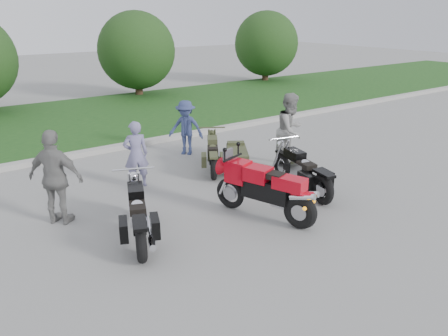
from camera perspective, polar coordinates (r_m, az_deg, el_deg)
ground at (r=8.74m, az=3.19°, el=-6.90°), size 80.00×80.00×0.00m
curb at (r=13.58m, az=-12.79°, el=2.83°), size 60.00×0.30×0.15m
grass_strip at (r=17.38m, az=-18.26°, el=5.97°), size 60.00×8.00×0.14m
tree_mid_right at (r=21.57m, az=-11.36°, el=14.81°), size 3.60×3.60×4.00m
tree_far_right at (r=25.92m, az=5.53°, el=15.86°), size 3.60×3.60×4.00m
sportbike_red at (r=8.61m, az=5.51°, el=-2.70°), size 0.95×2.21×1.08m
cruiser_left at (r=7.98m, az=-11.11°, el=-6.32°), size 1.00×2.21×0.90m
cruiser_right at (r=10.06m, az=10.39°, el=-0.68°), size 0.62×2.31×0.90m
cruiser_sidecar at (r=11.30m, az=0.42°, el=1.50°), size 1.64×1.95×0.80m
person_stripe at (r=10.34m, az=-11.42°, el=1.77°), size 0.65×0.51×1.58m
person_grey at (r=11.64m, az=8.69°, el=4.92°), size 1.11×0.97×1.96m
person_denim at (r=12.57m, az=-5.00°, el=5.26°), size 1.11×1.15×1.57m
person_back at (r=8.89m, az=-21.11°, el=-1.20°), size 1.08×1.11×1.87m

